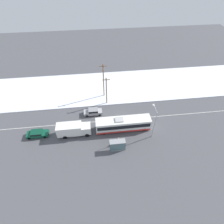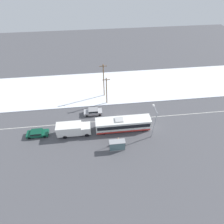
{
  "view_description": "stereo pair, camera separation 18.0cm",
  "coord_description": "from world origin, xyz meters",
  "px_view_note": "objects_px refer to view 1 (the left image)",
  "views": [
    {
      "loc": [
        -5.68,
        -27.8,
        30.19
      ],
      "look_at": [
        -2.29,
        1.36,
        1.4
      ],
      "focal_mm": 28.0,
      "sensor_mm": 36.0,
      "label": 1
    },
    {
      "loc": [
        -5.51,
        -27.83,
        30.19
      ],
      "look_at": [
        -2.29,
        1.36,
        1.4
      ],
      "focal_mm": 28.0,
      "sensor_mm": 36.0,
      "label": 2
    }
  ],
  "objects_px": {
    "utility_pole_roadside": "(106,91)",
    "streetlamp": "(154,120)",
    "bus_shelter": "(118,145)",
    "box_truck": "(73,129)",
    "sedan_car": "(93,111)",
    "parked_car_near_truck": "(37,133)",
    "city_bus": "(123,124)",
    "utility_pole_snowlot": "(103,80)",
    "pedestrian_at_stop": "(118,140)"
  },
  "relations": [
    {
      "from": "bus_shelter",
      "to": "utility_pole_roadside",
      "type": "xyz_separation_m",
      "value": [
        -0.79,
        14.41,
        2.35
      ]
    },
    {
      "from": "box_truck",
      "to": "sedan_car",
      "type": "height_order",
      "value": "box_truck"
    },
    {
      "from": "city_bus",
      "to": "pedestrian_at_stop",
      "type": "relative_size",
      "value": 6.56
    },
    {
      "from": "city_bus",
      "to": "utility_pole_snowlot",
      "type": "bearing_deg",
      "value": 104.55
    },
    {
      "from": "pedestrian_at_stop",
      "to": "bus_shelter",
      "type": "height_order",
      "value": "bus_shelter"
    },
    {
      "from": "pedestrian_at_stop",
      "to": "utility_pole_roadside",
      "type": "distance_m",
      "value": 13.29
    },
    {
      "from": "box_truck",
      "to": "bus_shelter",
      "type": "xyz_separation_m",
      "value": [
        8.83,
        -5.05,
        0.03
      ]
    },
    {
      "from": "pedestrian_at_stop",
      "to": "city_bus",
      "type": "bearing_deg",
      "value": 67.44
    },
    {
      "from": "pedestrian_at_stop",
      "to": "sedan_car",
      "type": "bearing_deg",
      "value": 117.44
    },
    {
      "from": "parked_car_near_truck",
      "to": "utility_pole_roadside",
      "type": "relative_size",
      "value": 0.59
    },
    {
      "from": "pedestrian_at_stop",
      "to": "streetlamp",
      "type": "bearing_deg",
      "value": 11.25
    },
    {
      "from": "sedan_car",
      "to": "pedestrian_at_stop",
      "type": "height_order",
      "value": "pedestrian_at_stop"
    },
    {
      "from": "sedan_car",
      "to": "utility_pole_snowlot",
      "type": "bearing_deg",
      "value": -115.22
    },
    {
      "from": "city_bus",
      "to": "bus_shelter",
      "type": "height_order",
      "value": "city_bus"
    },
    {
      "from": "streetlamp",
      "to": "utility_pole_snowlot",
      "type": "distance_m",
      "value": 17.19
    },
    {
      "from": "bus_shelter",
      "to": "sedan_car",
      "type": "bearing_deg",
      "value": 112.36
    },
    {
      "from": "box_truck",
      "to": "streetlamp",
      "type": "xyz_separation_m",
      "value": [
        16.6,
        -2.08,
        2.93
      ]
    },
    {
      "from": "utility_pole_snowlot",
      "to": "city_bus",
      "type": "bearing_deg",
      "value": -75.45
    },
    {
      "from": "sedan_car",
      "to": "utility_pole_snowlot",
      "type": "relative_size",
      "value": 0.46
    },
    {
      "from": "sedan_car",
      "to": "streetlamp",
      "type": "distance_m",
      "value": 14.98
    },
    {
      "from": "utility_pole_roadside",
      "to": "utility_pole_snowlot",
      "type": "relative_size",
      "value": 0.82
    },
    {
      "from": "sedan_car",
      "to": "box_truck",
      "type": "bearing_deg",
      "value": 52.57
    },
    {
      "from": "city_bus",
      "to": "sedan_car",
      "type": "height_order",
      "value": "city_bus"
    },
    {
      "from": "parked_car_near_truck",
      "to": "bus_shelter",
      "type": "distance_m",
      "value": 17.49
    },
    {
      "from": "pedestrian_at_stop",
      "to": "parked_car_near_truck",
      "type": "bearing_deg",
      "value": 166.78
    },
    {
      "from": "city_bus",
      "to": "parked_car_near_truck",
      "type": "relative_size",
      "value": 2.63
    },
    {
      "from": "city_bus",
      "to": "streetlamp",
      "type": "height_order",
      "value": "streetlamp"
    },
    {
      "from": "parked_car_near_truck",
      "to": "pedestrian_at_stop",
      "type": "distance_m",
      "value": 17.43
    },
    {
      "from": "bus_shelter",
      "to": "utility_pole_roadside",
      "type": "relative_size",
      "value": 0.41
    },
    {
      "from": "bus_shelter",
      "to": "streetlamp",
      "type": "bearing_deg",
      "value": 20.92
    },
    {
      "from": "city_bus",
      "to": "pedestrian_at_stop",
      "type": "height_order",
      "value": "city_bus"
    },
    {
      "from": "bus_shelter",
      "to": "utility_pole_snowlot",
      "type": "bearing_deg",
      "value": 93.99
    },
    {
      "from": "city_bus",
      "to": "utility_pole_roadside",
      "type": "xyz_separation_m",
      "value": [
        -2.76,
        9.1,
        2.46
      ]
    },
    {
      "from": "pedestrian_at_stop",
      "to": "streetlamp",
      "type": "relative_size",
      "value": 0.25
    },
    {
      "from": "bus_shelter",
      "to": "box_truck",
      "type": "bearing_deg",
      "value": 150.23
    },
    {
      "from": "parked_car_near_truck",
      "to": "pedestrian_at_stop",
      "type": "bearing_deg",
      "value": -13.22
    },
    {
      "from": "city_bus",
      "to": "utility_pole_roadside",
      "type": "height_order",
      "value": "utility_pole_roadside"
    },
    {
      "from": "sedan_car",
      "to": "utility_pole_roadside",
      "type": "height_order",
      "value": "utility_pole_roadside"
    },
    {
      "from": "city_bus",
      "to": "sedan_car",
      "type": "distance_m",
      "value": 8.46
    },
    {
      "from": "pedestrian_at_stop",
      "to": "utility_pole_roadside",
      "type": "relative_size",
      "value": 0.24
    },
    {
      "from": "box_truck",
      "to": "parked_car_near_truck",
      "type": "xyz_separation_m",
      "value": [
        -7.75,
        0.43,
        -0.9
      ]
    },
    {
      "from": "parked_car_near_truck",
      "to": "bus_shelter",
      "type": "bearing_deg",
      "value": -18.31
    },
    {
      "from": "city_bus",
      "to": "parked_car_near_truck",
      "type": "height_order",
      "value": "city_bus"
    },
    {
      "from": "city_bus",
      "to": "utility_pole_roadside",
      "type": "distance_m",
      "value": 9.83
    },
    {
      "from": "sedan_car",
      "to": "pedestrian_at_stop",
      "type": "bearing_deg",
      "value": 117.44
    },
    {
      "from": "utility_pole_roadside",
      "to": "streetlamp",
      "type": "bearing_deg",
      "value": -53.17
    },
    {
      "from": "sedan_car",
      "to": "bus_shelter",
      "type": "distance_m",
      "value": 11.7
    },
    {
      "from": "city_bus",
      "to": "box_truck",
      "type": "xyz_separation_m",
      "value": [
        -10.8,
        -0.25,
        0.08
      ]
    },
    {
      "from": "city_bus",
      "to": "bus_shelter",
      "type": "relative_size",
      "value": 3.78
    },
    {
      "from": "box_truck",
      "to": "sedan_car",
      "type": "relative_size",
      "value": 1.63
    }
  ]
}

